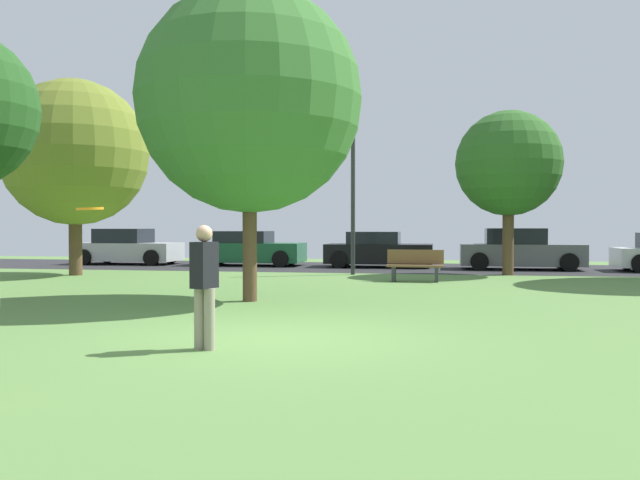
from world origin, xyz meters
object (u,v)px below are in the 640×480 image
oak_tree_right (509,164)px  parked_car_black (378,251)px  birch_tree_lone (75,153)px  parked_car_green (248,249)px  parked_car_grey (520,251)px  park_bench (415,265)px  street_lamp_post (353,205)px  parked_car_silver (127,248)px  frisbee_disc (90,209)px  person_thrower (204,282)px  maple_tree_far (249,100)px

oak_tree_right → parked_car_black: oak_tree_right is taller
birch_tree_lone → parked_car_green: 7.90m
oak_tree_right → parked_car_grey: (0.67, 2.89, -2.90)m
parked_car_black → park_bench: bearing=-75.2°
parked_car_grey → street_lamp_post: 6.87m
parked_car_silver → frisbee_disc: bearing=-63.9°
oak_tree_right → person_thrower: size_ratio=3.33×
parked_car_green → street_lamp_post: bearing=-40.7°
person_thrower → park_bench: person_thrower is taller
maple_tree_far → parked_car_black: bearing=82.9°
maple_tree_far → frisbee_disc: maple_tree_far is taller
oak_tree_right → street_lamp_post: bearing=-171.2°
parked_car_grey → frisbee_disc: bearing=-108.6°
maple_tree_far → person_thrower: 6.36m
person_thrower → parked_car_black: person_thrower is taller
maple_tree_far → person_thrower: bearing=-79.2°
person_thrower → street_lamp_post: size_ratio=0.35×
person_thrower → oak_tree_right: bearing=178.6°
oak_tree_right → street_lamp_post: (-4.93, -0.77, -1.33)m
birch_tree_lone → parked_car_black: (9.14, 5.98, -3.29)m
parked_car_green → street_lamp_post: 6.53m
parked_car_silver → parked_car_black: size_ratio=1.03×
maple_tree_far → parked_car_grey: maple_tree_far is taller
parked_car_grey → park_bench: bearing=-120.3°
person_thrower → parked_car_grey: person_thrower is taller
oak_tree_right → street_lamp_post: oak_tree_right is taller
frisbee_disc → street_lamp_post: bearing=87.5°
birch_tree_lone → park_bench: (10.84, -0.44, -3.46)m
park_bench → street_lamp_post: 3.61m
parked_car_green → maple_tree_far: bearing=-72.9°
park_bench → birch_tree_lone: bearing=-2.3°
maple_tree_far → oak_tree_right: bearing=55.2°
parked_car_green → parked_car_grey: size_ratio=1.00×
maple_tree_far → parked_car_grey: bearing=59.9°
birch_tree_lone → person_thrower: bearing=-52.6°
frisbee_disc → street_lamp_post: 14.99m
frisbee_disc → park_bench: (2.76, 12.64, -1.29)m
park_bench → parked_car_silver: bearing=-28.0°
maple_tree_far → birch_tree_lone: maple_tree_far is taller
oak_tree_right → birch_tree_lone: size_ratio=0.84×
frisbee_disc → parked_car_black: bearing=86.8°
street_lamp_post → parked_car_green: bearing=139.3°
maple_tree_far → parked_car_black: maple_tree_far is taller
street_lamp_post → maple_tree_far: bearing=-97.8°
parked_car_black → maple_tree_far: bearing=-97.1°
frisbee_disc → parked_car_grey: 19.67m
birch_tree_lone → street_lamp_post: 9.09m
oak_tree_right → parked_car_silver: oak_tree_right is taller
parked_car_black → street_lamp_post: street_lamp_post is taller
person_thrower → parked_car_black: 17.33m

